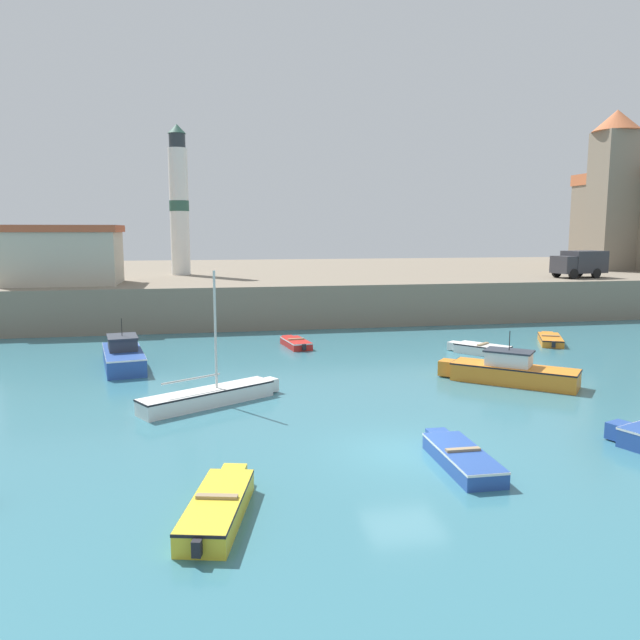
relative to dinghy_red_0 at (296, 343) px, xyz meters
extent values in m
plane|color=teal|center=(0.73, -18.58, -0.25)|extent=(200.00, 200.00, 0.00)
cube|color=gray|center=(0.73, 26.26, 1.30)|extent=(120.00, 40.00, 3.09)
cube|color=red|center=(0.02, -0.10, -0.03)|extent=(1.60, 3.07, 0.44)
cube|color=red|center=(-0.25, 1.60, -0.03)|extent=(0.72, 0.62, 0.38)
cube|color=white|center=(0.02, -0.10, 0.16)|extent=(1.62, 3.10, 0.07)
cube|color=#997F5B|center=(0.02, -0.10, 0.24)|extent=(1.01, 0.35, 0.08)
cube|color=black|center=(0.26, -1.67, 0.02)|extent=(0.23, 0.23, 0.36)
cube|color=#284C9E|center=(2.06, -20.07, 0.00)|extent=(1.28, 3.58, 0.50)
cube|color=#284C9E|center=(2.08, -18.00, 0.00)|extent=(0.69, 0.56, 0.43)
cube|color=white|center=(2.06, -20.07, 0.22)|extent=(1.29, 3.61, 0.07)
cube|color=#997F5B|center=(2.06, -20.07, 0.30)|extent=(1.06, 0.21, 0.08)
cube|color=orange|center=(15.75, -1.90, -0.02)|extent=(2.57, 3.60, 0.45)
cube|color=orange|center=(16.59, -0.11, -0.02)|extent=(0.86, 0.80, 0.38)
cube|color=black|center=(15.75, -1.90, 0.16)|extent=(2.60, 3.64, 0.07)
cube|color=#997F5B|center=(15.75, -1.90, 0.24)|extent=(1.04, 0.63, 0.08)
cube|color=black|center=(14.98, -3.55, 0.03)|extent=(0.27, 0.27, 0.36)
cube|color=white|center=(10.16, -4.20, 0.02)|extent=(2.91, 3.14, 0.54)
cube|color=white|center=(9.03, -2.82, 0.02)|extent=(0.95, 0.93, 0.46)
cube|color=black|center=(10.16, -4.20, 0.25)|extent=(2.93, 3.17, 0.07)
cube|color=#997F5B|center=(10.16, -4.20, 0.33)|extent=(1.01, 0.87, 0.08)
cube|color=#284C9E|center=(8.23, -18.78, 0.08)|extent=(0.93, 0.86, 0.56)
cube|color=#284C9E|center=(-9.53, -4.09, 0.20)|extent=(2.78, 5.65, 0.90)
cube|color=#284C9E|center=(-10.09, -1.02, 0.20)|extent=(1.14, 0.99, 0.77)
cube|color=white|center=(-9.53, -4.09, 0.62)|extent=(2.80, 5.71, 0.07)
cube|color=#333842|center=(-9.58, -3.82, 0.97)|extent=(1.69, 2.11, 0.63)
cube|color=#2D333D|center=(-9.58, -3.82, 1.33)|extent=(1.81, 2.29, 0.08)
cylinder|color=black|center=(-9.58, -3.82, 1.82)|extent=(0.04, 0.04, 0.90)
cube|color=orange|center=(8.53, -10.95, 0.17)|extent=(5.29, 4.81, 0.84)
cube|color=orange|center=(6.13, -8.93, 0.17)|extent=(1.13, 1.15, 0.71)
cube|color=black|center=(8.53, -10.95, 0.55)|extent=(5.34, 4.86, 0.07)
cube|color=silver|center=(8.32, -10.77, 0.91)|extent=(2.27, 2.18, 0.63)
cube|color=#2D333D|center=(8.32, -10.77, 1.26)|extent=(2.45, 2.35, 0.08)
cylinder|color=black|center=(8.32, -10.77, 1.75)|extent=(0.04, 0.04, 0.90)
cube|color=white|center=(-5.35, -11.91, 0.08)|extent=(5.52, 3.94, 0.65)
cube|color=white|center=(-2.66, -10.30, 0.08)|extent=(0.77, 0.81, 0.55)
cube|color=black|center=(-5.35, -11.91, 0.36)|extent=(5.57, 3.98, 0.07)
cylinder|color=silver|center=(-4.98, -11.69, 2.79)|extent=(0.10, 0.10, 4.77)
cylinder|color=silver|center=(-5.96, -12.28, 0.95)|extent=(2.26, 1.40, 0.08)
cube|color=yellow|center=(-5.22, -22.21, 0.04)|extent=(2.05, 3.88, 0.58)
cube|color=yellow|center=(-4.71, -20.15, 0.04)|extent=(0.77, 0.68, 0.49)
cube|color=black|center=(-5.22, -22.21, 0.29)|extent=(2.07, 3.92, 0.07)
cube|color=#997F5B|center=(-5.22, -22.21, 0.37)|extent=(1.04, 0.44, 0.08)
cube|color=black|center=(-5.69, -24.12, 0.09)|extent=(0.24, 0.24, 0.36)
cube|color=gray|center=(33.64, 18.14, 9.43)|extent=(3.46, 3.46, 13.18)
cone|color=#C1663D|center=(33.64, 18.14, 17.02)|extent=(4.49, 4.49, 2.00)
cylinder|color=silver|center=(-7.27, 19.49, 8.27)|extent=(1.63, 1.63, 10.86)
cylinder|color=#2D5647|center=(-7.27, 19.49, 8.82)|extent=(1.68, 1.68, 0.90)
cylinder|color=#262D33|center=(-7.27, 19.49, 14.30)|extent=(1.39, 1.39, 1.20)
cone|color=#2D5647|center=(-7.27, 19.49, 15.30)|extent=(1.55, 1.55, 0.80)
cube|color=#BCB29E|center=(-15.27, 11.14, 4.72)|extent=(7.69, 5.30, 3.76)
cube|color=#B25133|center=(-15.27, 11.14, 6.85)|extent=(8.07, 5.56, 0.50)
cube|color=#333338|center=(25.62, 9.94, 4.14)|extent=(3.53, 2.65, 1.80)
cube|color=#333338|center=(23.60, 9.56, 3.94)|extent=(1.64, 2.20, 1.40)
cube|color=#334756|center=(23.16, 9.48, 4.14)|extent=(0.45, 1.79, 0.70)
cylinder|color=black|center=(23.87, 8.65, 3.24)|extent=(0.84, 0.42, 0.80)
cylinder|color=black|center=(23.53, 10.51, 3.24)|extent=(0.84, 0.42, 0.80)
cylinder|color=black|center=(26.18, 9.07, 3.24)|extent=(0.84, 0.42, 0.80)
cylinder|color=black|center=(25.84, 10.94, 3.24)|extent=(0.84, 0.42, 0.80)
camera|label=1|loc=(-5.42, -36.75, 6.78)|focal=35.00mm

